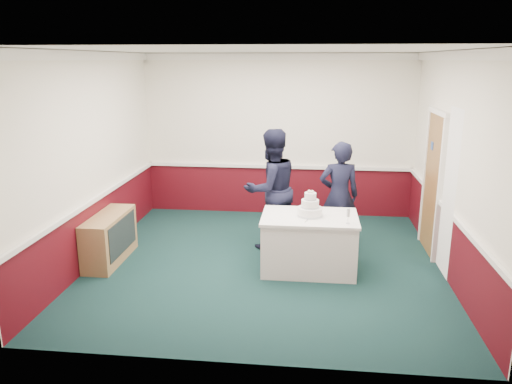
# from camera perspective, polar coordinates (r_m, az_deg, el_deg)

# --- Properties ---
(ground) EXTENTS (5.00, 5.00, 0.00)m
(ground) POSITION_cam_1_polar(r_m,az_deg,el_deg) (7.36, 1.05, -8.13)
(ground) COLOR #13302E
(ground) RESTS_ON ground
(room_shell) EXTENTS (5.00, 5.00, 3.00)m
(room_shell) POSITION_cam_1_polar(r_m,az_deg,el_deg) (7.43, 2.18, 7.84)
(room_shell) COLOR white
(room_shell) RESTS_ON ground
(sideboard) EXTENTS (0.41, 1.20, 0.70)m
(sideboard) POSITION_cam_1_polar(r_m,az_deg,el_deg) (7.64, -16.39, -5.07)
(sideboard) COLOR #A57D50
(sideboard) RESTS_ON ground
(cake_table) EXTENTS (1.32, 0.92, 0.79)m
(cake_table) POSITION_cam_1_polar(r_m,az_deg,el_deg) (7.06, 6.08, -5.74)
(cake_table) COLOR white
(cake_table) RESTS_ON ground
(wedding_cake) EXTENTS (0.35, 0.35, 0.36)m
(wedding_cake) POSITION_cam_1_polar(r_m,az_deg,el_deg) (6.90, 6.19, -1.85)
(wedding_cake) COLOR white
(wedding_cake) RESTS_ON cake_table
(cake_knife) EXTENTS (0.08, 0.21, 0.00)m
(cake_knife) POSITION_cam_1_polar(r_m,az_deg,el_deg) (6.74, 5.90, -3.21)
(cake_knife) COLOR silver
(cake_knife) RESTS_ON cake_table
(champagne_flute) EXTENTS (0.05, 0.05, 0.21)m
(champagne_flute) POSITION_cam_1_polar(r_m,az_deg,el_deg) (6.64, 10.50, -2.44)
(champagne_flute) COLOR silver
(champagne_flute) RESTS_ON cake_table
(person_man) EXTENTS (1.15, 1.11, 1.87)m
(person_man) POSITION_cam_1_polar(r_m,az_deg,el_deg) (7.72, 1.74, 0.32)
(person_man) COLOR black
(person_man) RESTS_ON ground
(person_woman) EXTENTS (0.67, 0.49, 1.70)m
(person_woman) POSITION_cam_1_polar(r_m,az_deg,el_deg) (7.77, 9.46, -0.44)
(person_woman) COLOR black
(person_woman) RESTS_ON ground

